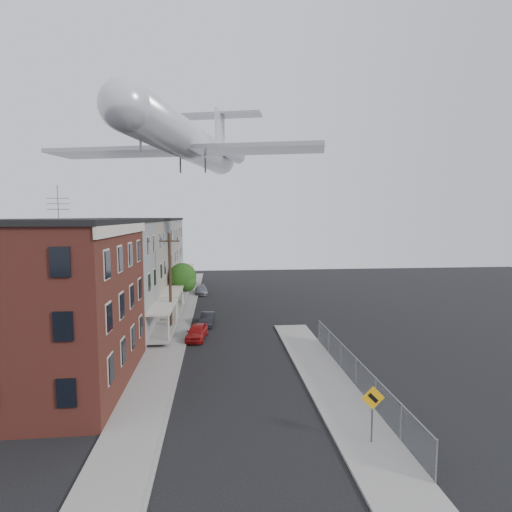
{
  "coord_description": "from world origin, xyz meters",
  "views": [
    {
      "loc": [
        -1.38,
        -17.83,
        10.44
      ],
      "look_at": [
        0.97,
        6.25,
        8.06
      ],
      "focal_mm": 28.0,
      "sensor_mm": 36.0,
      "label": 1
    }
  ],
  "objects_px": {
    "warning_sign": "(373,405)",
    "airplane": "(191,143)",
    "car_far": "(201,290)",
    "street_tree": "(183,278)",
    "car_mid": "(207,319)",
    "utility_pole": "(170,282)",
    "car_near": "(197,332)"
  },
  "relations": [
    {
      "from": "utility_pole",
      "to": "airplane",
      "type": "xyz_separation_m",
      "value": [
        1.6,
        7.4,
        13.49
      ]
    },
    {
      "from": "utility_pole",
      "to": "car_near",
      "type": "distance_m",
      "value": 5.19
    },
    {
      "from": "car_mid",
      "to": "car_far",
      "type": "bearing_deg",
      "value": 98.09
    },
    {
      "from": "car_mid",
      "to": "airplane",
      "type": "distance_m",
      "value": 18.37
    },
    {
      "from": "car_mid",
      "to": "car_far",
      "type": "relative_size",
      "value": 0.92
    },
    {
      "from": "street_tree",
      "to": "car_far",
      "type": "bearing_deg",
      "value": 78.44
    },
    {
      "from": "car_near",
      "to": "airplane",
      "type": "relative_size",
      "value": 0.12
    },
    {
      "from": "street_tree",
      "to": "airplane",
      "type": "bearing_deg",
      "value": -63.26
    },
    {
      "from": "car_mid",
      "to": "airplane",
      "type": "bearing_deg",
      "value": 110.99
    },
    {
      "from": "utility_pole",
      "to": "car_mid",
      "type": "distance_m",
      "value": 5.65
    },
    {
      "from": "warning_sign",
      "to": "street_tree",
      "type": "bearing_deg",
      "value": 110.58
    },
    {
      "from": "warning_sign",
      "to": "car_near",
      "type": "height_order",
      "value": "warning_sign"
    },
    {
      "from": "car_far",
      "to": "street_tree",
      "type": "bearing_deg",
      "value": -105.63
    },
    {
      "from": "car_far",
      "to": "utility_pole",
      "type": "bearing_deg",
      "value": -100.37
    },
    {
      "from": "warning_sign",
      "to": "car_near",
      "type": "xyz_separation_m",
      "value": [
        -8.79,
        16.81,
        -1.23
      ]
    },
    {
      "from": "car_far",
      "to": "airplane",
      "type": "xyz_separation_m",
      "value": [
        -0.4,
        -10.71,
        17.59
      ]
    },
    {
      "from": "car_near",
      "to": "car_far",
      "type": "height_order",
      "value": "car_near"
    },
    {
      "from": "warning_sign",
      "to": "car_near",
      "type": "bearing_deg",
      "value": 117.6
    },
    {
      "from": "street_tree",
      "to": "airplane",
      "type": "xyz_separation_m",
      "value": [
        1.27,
        -2.53,
        14.71
      ]
    },
    {
      "from": "utility_pole",
      "to": "airplane",
      "type": "height_order",
      "value": "airplane"
    },
    {
      "from": "warning_sign",
      "to": "car_far",
      "type": "height_order",
      "value": "warning_sign"
    },
    {
      "from": "street_tree",
      "to": "warning_sign",
      "type": "bearing_deg",
      "value": -69.42
    },
    {
      "from": "warning_sign",
      "to": "car_near",
      "type": "distance_m",
      "value": 19.0
    },
    {
      "from": "street_tree",
      "to": "car_near",
      "type": "relative_size",
      "value": 1.36
    },
    {
      "from": "car_near",
      "to": "airplane",
      "type": "xyz_separation_m",
      "value": [
        -0.81,
        9.62,
        17.51
      ]
    },
    {
      "from": "car_mid",
      "to": "car_far",
      "type": "distance_m",
      "value": 15.87
    },
    {
      "from": "car_near",
      "to": "car_far",
      "type": "relative_size",
      "value": 0.97
    },
    {
      "from": "utility_pole",
      "to": "street_tree",
      "type": "bearing_deg",
      "value": 88.11
    },
    {
      "from": "warning_sign",
      "to": "airplane",
      "type": "bearing_deg",
      "value": 109.97
    },
    {
      "from": "utility_pole",
      "to": "street_tree",
      "type": "distance_m",
      "value": 10.0
    },
    {
      "from": "warning_sign",
      "to": "airplane",
      "type": "xyz_separation_m",
      "value": [
        -9.6,
        26.42,
        16.28
      ]
    },
    {
      "from": "car_near",
      "to": "airplane",
      "type": "height_order",
      "value": "airplane"
    }
  ]
}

